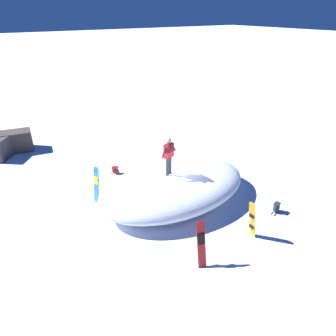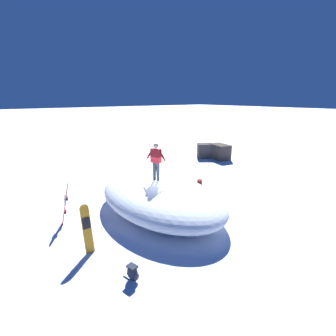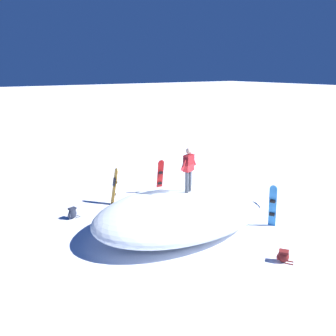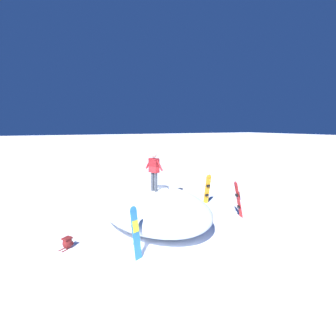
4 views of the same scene
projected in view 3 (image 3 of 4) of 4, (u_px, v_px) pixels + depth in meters
ground at (178, 233)px, 12.81m from camera, size 240.00×240.00×0.00m
snow_mound at (182, 211)px, 12.99m from camera, size 7.12×4.53×1.43m
snowboarder_standing at (189, 167)px, 12.67m from camera, size 0.99×0.45×1.69m
snowboard_primary_upright at (115, 186)px, 15.35m from camera, size 0.33×0.31×1.66m
snowboard_secondary_upright at (273, 205)px, 13.08m from camera, size 0.35×0.36×1.72m
snowboard_tertiary_upright at (160, 176)px, 16.66m from camera, size 0.38×0.45×1.73m
backpack_near at (72, 213)px, 13.97m from camera, size 0.54×0.33×0.48m
backpack_far at (283, 256)px, 10.84m from camera, size 0.48×0.55×0.40m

